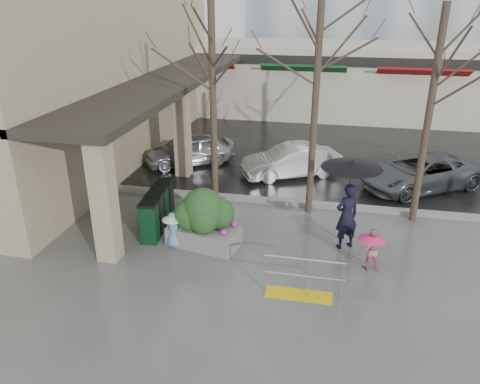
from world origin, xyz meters
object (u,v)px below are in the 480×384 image
(tree_mideast, at_px, (437,64))
(car_b, at_px, (291,161))
(handrail, at_px, (302,282))
(child_pink, at_px, (371,246))
(child_blue, at_px, (173,226))
(news_boxes, at_px, (158,210))
(car_a, at_px, (190,150))
(tree_midwest, at_px, (319,48))
(car_c, at_px, (420,172))
(tree_west, at_px, (212,50))
(planter, at_px, (204,219))
(woman, at_px, (349,194))

(tree_mideast, xyz_separation_m, car_b, (-4.23, 3.10, -4.23))
(handrail, relative_size, child_pink, 1.66)
(handrail, xyz_separation_m, child_blue, (-3.75, 1.64, 0.27))
(news_boxes, relative_size, car_a, 0.61)
(tree_midwest, relative_size, car_a, 1.89)
(child_pink, height_order, car_c, car_c)
(tree_west, height_order, news_boxes, tree_west)
(planter, height_order, car_c, planter)
(tree_mideast, bearing_deg, tree_midwest, 180.00)
(tree_west, relative_size, tree_midwest, 0.97)
(handrail, bearing_deg, car_c, 64.15)
(tree_midwest, xyz_separation_m, car_a, (-5.25, 3.66, -4.60))
(planter, bearing_deg, tree_mideast, 25.36)
(car_a, height_order, car_b, same)
(tree_west, distance_m, planter, 5.15)
(car_b, bearing_deg, tree_west, -62.93)
(planter, height_order, news_boxes, planter)
(woman, bearing_deg, tree_west, -58.91)
(child_blue, height_order, news_boxes, news_boxes)
(car_b, xyz_separation_m, car_c, (4.77, -0.30, 0.00))
(car_b, height_order, car_c, same)
(car_a, distance_m, car_b, 4.35)
(tree_mideast, xyz_separation_m, news_boxes, (-7.74, -2.17, -4.24))
(tree_west, xyz_separation_m, car_b, (2.27, 3.10, -4.45))
(woman, xyz_separation_m, child_blue, (-4.75, -0.97, -0.99))
(car_c, bearing_deg, child_blue, -83.71)
(tree_mideast, xyz_separation_m, planter, (-6.08, -2.88, -4.03))
(child_pink, xyz_separation_m, news_boxes, (-6.24, 1.05, -0.04))
(tree_west, height_order, car_b, tree_west)
(tree_west, bearing_deg, car_c, 21.67)
(car_b, bearing_deg, car_a, -124.13)
(news_boxes, xyz_separation_m, car_a, (-0.80, 5.83, 0.01))
(woman, height_order, car_b, woman)
(tree_mideast, height_order, news_boxes, tree_mideast)
(planter, bearing_deg, tree_west, 98.35)
(handrail, distance_m, car_c, 8.45)
(tree_west, bearing_deg, news_boxes, -119.86)
(news_boxes, bearing_deg, woman, -5.55)
(news_boxes, bearing_deg, car_b, 51.05)
(car_a, bearing_deg, child_pink, 14.70)
(tree_mideast, distance_m, child_blue, 8.67)
(tree_mideast, relative_size, child_pink, 5.69)
(woman, xyz_separation_m, news_boxes, (-5.60, 0.03, -1.01))
(handrail, distance_m, child_pink, 2.30)
(car_b, bearing_deg, child_pink, -3.36)
(woman, bearing_deg, handrail, 36.85)
(car_a, bearing_deg, tree_midwest, 24.09)
(planter, distance_m, car_c, 8.72)
(child_pink, height_order, planter, planter)
(tree_midwest, bearing_deg, child_blue, -138.61)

